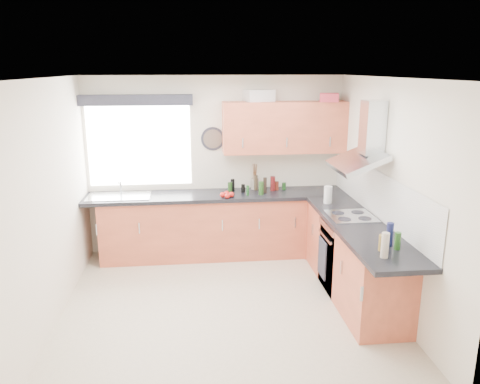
{
  "coord_description": "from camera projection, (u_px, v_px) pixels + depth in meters",
  "views": [
    {
      "loc": [
        -0.35,
        -4.74,
        2.6
      ],
      "look_at": [
        0.25,
        0.85,
        1.1
      ],
      "focal_mm": 35.0,
      "sensor_mm": 36.0,
      "label": 1
    }
  ],
  "objects": [
    {
      "name": "splashback",
      "position": [
        377.0,
        194.0,
        5.42
      ],
      "size": [
        0.01,
        3.0,
        0.54
      ],
      "primitive_type": "cube",
      "color": "white",
      "rests_on": "wall_right"
    },
    {
      "name": "jar_6",
      "position": [
        243.0,
        188.0,
        6.52
      ],
      "size": [
        0.05,
        0.05,
        0.11
      ],
      "primitive_type": "cylinder",
      "color": "black",
      "rests_on": "worktop_back"
    },
    {
      "name": "bottle_3",
      "position": [
        398.0,
        241.0,
        4.47
      ],
      "size": [
        0.06,
        0.06,
        0.17
      ],
      "primitive_type": "cylinder",
      "color": "#22501C",
      "rests_on": "worktop_right"
    },
    {
      "name": "utensil_pot",
      "position": [
        255.0,
        184.0,
        6.69
      ],
      "size": [
        0.13,
        0.13,
        0.15
      ],
      "primitive_type": "cylinder",
      "rotation": [
        0.0,
        0.0,
        -0.23
      ],
      "color": "gray",
      "rests_on": "worktop_back"
    },
    {
      "name": "base_cab_back",
      "position": [
        210.0,
        227.0,
        6.59
      ],
      "size": [
        3.0,
        0.58,
        0.86
      ],
      "primitive_type": "cube",
      "color": "#AD4E35",
      "rests_on": "ground_plane"
    },
    {
      "name": "wall_front",
      "position": [
        245.0,
        271.0,
        3.2
      ],
      "size": [
        3.6,
        0.02,
        2.5
      ],
      "primitive_type": "cube",
      "color": "silver",
      "rests_on": "ground_plane"
    },
    {
      "name": "worktop_right",
      "position": [
        360.0,
        227.0,
        5.18
      ],
      "size": [
        0.62,
        2.42,
        0.05
      ],
      "primitive_type": "cube",
      "color": "black",
      "rests_on": "base_cab_right"
    },
    {
      "name": "wall_right",
      "position": [
        389.0,
        195.0,
        5.12
      ],
      "size": [
        0.02,
        3.6,
        2.5
      ],
      "primitive_type": "cube",
      "color": "silver",
      "rests_on": "ground_plane"
    },
    {
      "name": "extractor_hood",
      "position": [
        364.0,
        144.0,
        5.25
      ],
      "size": [
        0.52,
        0.78,
        0.66
      ],
      "primitive_type": null,
      "color": "silver",
      "rests_on": "wall_right"
    },
    {
      "name": "tomato_cluster",
      "position": [
        227.0,
        195.0,
        6.27
      ],
      "size": [
        0.17,
        0.17,
        0.07
      ],
      "primitive_type": null,
      "rotation": [
        0.0,
        0.0,
        0.04
      ],
      "color": "red",
      "rests_on": "worktop_back"
    },
    {
      "name": "storage_box",
      "position": [
        329.0,
        97.0,
        6.3
      ],
      "size": [
        0.29,
        0.26,
        0.11
      ],
      "primitive_type": "cube",
      "rotation": [
        0.0,
        0.0,
        -0.26
      ],
      "color": "#C13243",
      "rests_on": "upper_cabinets"
    },
    {
      "name": "oven",
      "position": [
        349.0,
        255.0,
        5.59
      ],
      "size": [
        0.56,
        0.58,
        0.85
      ],
      "primitive_type": "cube",
      "color": "black",
      "rests_on": "ground_plane"
    },
    {
      "name": "jar_0",
      "position": [
        265.0,
        185.0,
        6.48
      ],
      "size": [
        0.05,
        0.05,
        0.22
      ],
      "primitive_type": "cylinder",
      "color": "black",
      "rests_on": "worktop_back"
    },
    {
      "name": "window",
      "position": [
        139.0,
        146.0,
        6.47
      ],
      "size": [
        1.4,
        0.02,
        1.1
      ],
      "primitive_type": "cube",
      "color": "silver",
      "rests_on": "wall_back"
    },
    {
      "name": "sink",
      "position": [
        119.0,
        194.0,
        6.31
      ],
      "size": [
        0.84,
        0.46,
        0.1
      ],
      "primitive_type": null,
      "color": "silver",
      "rests_on": "worktop_back"
    },
    {
      "name": "wall_left",
      "position": [
        49.0,
        205.0,
        4.75
      ],
      "size": [
        0.02,
        3.6,
        2.5
      ],
      "primitive_type": "cube",
      "color": "silver",
      "rests_on": "ground_plane"
    },
    {
      "name": "bottle_0",
      "position": [
        382.0,
        243.0,
        4.44
      ],
      "size": [
        0.06,
        0.06,
        0.16
      ],
      "primitive_type": "cylinder",
      "color": "olive",
      "rests_on": "worktop_right"
    },
    {
      "name": "upper_cabinets",
      "position": [
        284.0,
        127.0,
        6.45
      ],
      "size": [
        1.7,
        0.35,
        0.7
      ],
      "primitive_type": "cube",
      "color": "#AD4E35",
      "rests_on": "wall_back"
    },
    {
      "name": "window_blind",
      "position": [
        136.0,
        100.0,
        6.22
      ],
      "size": [
        1.5,
        0.18,
        0.14
      ],
      "primitive_type": "cube",
      "color": "#23232D",
      "rests_on": "wall_back"
    },
    {
      "name": "kitchen_roll",
      "position": [
        328.0,
        195.0,
        5.99
      ],
      "size": [
        0.12,
        0.12,
        0.22
      ],
      "primitive_type": "cylinder",
      "rotation": [
        0.0,
        0.0,
        0.23
      ],
      "color": "silver",
      "rests_on": "worktop_right"
    },
    {
      "name": "wall_clock",
      "position": [
        213.0,
        139.0,
        6.54
      ],
      "size": [
        0.33,
        0.04,
        0.33
      ],
      "primitive_type": "cylinder",
      "rotation": [
        1.57,
        0.0,
        0.0
      ],
      "color": "#23232D",
      "rests_on": "wall_back"
    },
    {
      "name": "casserole",
      "position": [
        259.0,
        95.0,
        6.4
      ],
      "size": [
        0.44,
        0.36,
        0.16
      ],
      "primitive_type": "cube",
      "rotation": [
        0.0,
        0.0,
        0.28
      ],
      "color": "silver",
      "rests_on": "upper_cabinets"
    },
    {
      "name": "ceiling",
      "position": [
        224.0,
        78.0,
        4.61
      ],
      "size": [
        3.6,
        3.6,
        0.02
      ],
      "primitive_type": "cube",
      "color": "white",
      "rests_on": "wall_back"
    },
    {
      "name": "jar_5",
      "position": [
        261.0,
        188.0,
        6.39
      ],
      "size": [
        0.07,
        0.07,
        0.18
      ],
      "primitive_type": "cylinder",
      "color": "#1F4318",
      "rests_on": "worktop_back"
    },
    {
      "name": "jar_7",
      "position": [
        256.0,
        183.0,
        6.63
      ],
      "size": [
        0.05,
        0.05,
        0.21
      ],
      "primitive_type": "cylinder",
      "color": "#3C3021",
      "rests_on": "worktop_back"
    },
    {
      "name": "jar_4",
      "position": [
        284.0,
        186.0,
        6.66
      ],
      "size": [
        0.06,
        0.06,
        0.1
      ],
      "primitive_type": "cylinder",
      "color": "#153814",
      "rests_on": "worktop_back"
    },
    {
      "name": "jar_1",
      "position": [
        230.0,
        188.0,
        6.49
      ],
      "size": [
        0.06,
        0.06,
        0.15
      ],
      "primitive_type": "cylinder",
      "color": "#173513",
      "rests_on": "worktop_back"
    },
    {
      "name": "jar_8",
      "position": [
        277.0,
        186.0,
        6.65
      ],
      "size": [
        0.06,
        0.06,
        0.12
      ],
      "primitive_type": "cylinder",
      "color": "#5C1E13",
      "rests_on": "worktop_back"
    },
    {
      "name": "bottle_2",
      "position": [
        385.0,
        245.0,
        4.27
      ],
      "size": [
        0.07,
        0.07,
        0.24
      ],
      "primitive_type": "cylinder",
      "color": "#B4A999",
      "rests_on": "worktop_right"
    },
    {
      "name": "ground_plane",
      "position": [
        226.0,
        306.0,
        5.26
      ],
      "size": [
        3.6,
        3.6,
        0.0
      ],
      "primitive_type": "plane",
      "color": "beige"
    },
    {
      "name": "base_cab_right",
      "position": [
        354.0,
        260.0,
        5.44
      ],
      "size": [
        0.58,
        2.1,
        0.86
      ],
      "primitive_type": "cube",
      "color": "#AD4E35",
      "rests_on": "ground_plane"
    },
    {
      "name": "jar_2",
      "position": [
        233.0,
        185.0,
        6.57
      ],
      "size": [
        0.06,
        0.06,
        0.17
      ],
      "primitive_type": "cylinder",
      "color": "black",
      "rests_on": "worktop_back"
    },
    {
      "name": "jar_9",
      "position": [
        273.0,
        184.0,
        6.6
      ],
      "size": [
        0.07,
        0.07,
        0.2
      ],
      "primitive_type": "cylinder",
      "color": "#541113",
      "rests_on": "worktop_back"
    },
    {
      "name": "washing_machine",
      "position": [
        187.0,
        231.0,
        6.57
      ],
      "size": [
        0.6,
        0.58,
        0.75
      ],
      "primitive_type": "cube",
      "rotation": [
        0.0,
        0.0,
        0.19
      ],
      "color": "silver",
      "rests_on": "ground_plane"
    },
    {
      "name": "worktop_back",
      "position": [
        217.0,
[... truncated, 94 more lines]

